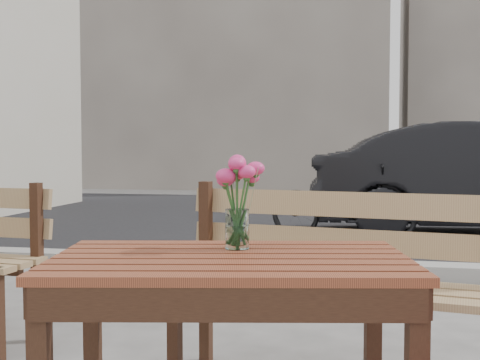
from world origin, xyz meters
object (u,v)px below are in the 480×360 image
Objects in this scene: main_vase at (237,191)px; bicycle at (343,201)px; main_table at (230,292)px; parked_car at (480,180)px.

main_vase is 4.95m from bicycle.
bicycle is (0.27, 4.93, -0.46)m from main_vase.
main_vase is 0.19× the size of bicycle.
bicycle reaches higher than main_table.
main_table is 5.07m from bicycle.
parked_car reaches higher than bicycle.
main_table is at bearing 157.95° from parked_car.
main_table is 6.00m from parked_car.
bicycle is at bearing 107.72° from parked_car.
main_table is at bearing -87.99° from main_vase.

